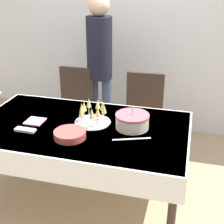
{
  "coord_description": "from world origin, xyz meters",
  "views": [
    {
      "loc": [
        0.85,
        -2.17,
        1.95
      ],
      "look_at": [
        0.25,
        0.08,
        0.89
      ],
      "focal_mm": 50.0,
      "sensor_mm": 36.0,
      "label": 1
    }
  ],
  "objects_px": {
    "person_standing": "(100,59)",
    "dining_chair_far_left": "(74,107)",
    "birthday_cake": "(132,121)",
    "dining_chair_far_right": "(143,115)",
    "champagne_tray": "(92,112)",
    "plate_stack_main": "(70,134)"
  },
  "relations": [
    {
      "from": "dining_chair_far_left",
      "to": "plate_stack_main",
      "type": "distance_m",
      "value": 1.15
    },
    {
      "from": "champagne_tray",
      "to": "person_standing",
      "type": "xyz_separation_m",
      "value": [
        -0.22,
        0.95,
        0.2
      ]
    },
    {
      "from": "dining_chair_far_left",
      "to": "plate_stack_main",
      "type": "xyz_separation_m",
      "value": [
        0.38,
        -1.05,
        0.26
      ]
    },
    {
      "from": "champagne_tray",
      "to": "plate_stack_main",
      "type": "height_order",
      "value": "champagne_tray"
    },
    {
      "from": "plate_stack_main",
      "to": "person_standing",
      "type": "distance_m",
      "value": 1.28
    },
    {
      "from": "dining_chair_far_left",
      "to": "champagne_tray",
      "type": "bearing_deg",
      "value": -58.02
    },
    {
      "from": "dining_chair_far_left",
      "to": "dining_chair_far_right",
      "type": "distance_m",
      "value": 0.79
    },
    {
      "from": "dining_chair_far_left",
      "to": "person_standing",
      "type": "relative_size",
      "value": 0.56
    },
    {
      "from": "birthday_cake",
      "to": "person_standing",
      "type": "relative_size",
      "value": 0.16
    },
    {
      "from": "dining_chair_far_right",
      "to": "birthday_cake",
      "type": "height_order",
      "value": "dining_chair_far_right"
    },
    {
      "from": "birthday_cake",
      "to": "person_standing",
      "type": "bearing_deg",
      "value": 120.48
    },
    {
      "from": "birthday_cake",
      "to": "person_standing",
      "type": "xyz_separation_m",
      "value": [
        -0.57,
        0.96,
        0.23
      ]
    },
    {
      "from": "plate_stack_main",
      "to": "person_standing",
      "type": "relative_size",
      "value": 0.14
    },
    {
      "from": "birthday_cake",
      "to": "dining_chair_far_right",
      "type": "bearing_deg",
      "value": 92.26
    },
    {
      "from": "dining_chair_far_right",
      "to": "plate_stack_main",
      "type": "distance_m",
      "value": 1.15
    },
    {
      "from": "dining_chair_far_left",
      "to": "dining_chair_far_right",
      "type": "height_order",
      "value": "same"
    },
    {
      "from": "dining_chair_far_right",
      "to": "plate_stack_main",
      "type": "bearing_deg",
      "value": -110.88
    },
    {
      "from": "person_standing",
      "to": "dining_chair_far_left",
      "type": "bearing_deg",
      "value": -141.28
    },
    {
      "from": "birthday_cake",
      "to": "plate_stack_main",
      "type": "xyz_separation_m",
      "value": [
        -0.43,
        -0.29,
        -0.03
      ]
    },
    {
      "from": "dining_chair_far_right",
      "to": "birthday_cake",
      "type": "bearing_deg",
      "value": -87.74
    },
    {
      "from": "dining_chair_far_left",
      "to": "person_standing",
      "type": "bearing_deg",
      "value": 38.72
    },
    {
      "from": "dining_chair_far_right",
      "to": "person_standing",
      "type": "distance_m",
      "value": 0.78
    }
  ]
}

